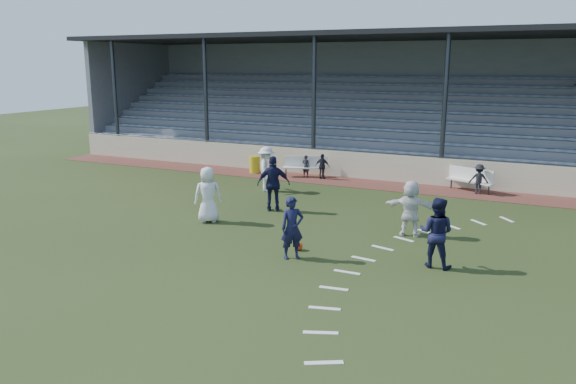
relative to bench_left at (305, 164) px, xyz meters
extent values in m
plane|color=#263315|center=(3.05, -10.83, -0.58)|extent=(90.00, 90.00, 0.00)
cube|color=#562A22|center=(3.05, -0.33, -0.57)|extent=(34.00, 2.00, 0.02)
cube|color=beige|center=(3.05, 0.72, 0.02)|extent=(34.00, 0.18, 1.20)
cube|color=silver|center=(0.00, -0.12, -0.13)|extent=(2.01, 1.11, 0.06)
cube|color=silver|center=(0.00, 0.10, 0.12)|extent=(1.88, 0.80, 0.54)
cylinder|color=#2F3137|center=(-0.79, -0.44, -0.36)|extent=(0.06, 0.06, 0.40)
cylinder|color=#2F3137|center=(0.79, 0.19, -0.36)|extent=(0.06, 0.06, 0.40)
cube|color=silver|center=(7.40, 0.01, -0.13)|extent=(2.00, 1.13, 0.06)
cube|color=silver|center=(7.40, 0.23, 0.12)|extent=(1.87, 0.82, 0.54)
cylinder|color=#2F3137|center=(6.62, 0.33, -0.36)|extent=(0.06, 0.06, 0.40)
cylinder|color=#2F3137|center=(8.19, -0.32, -0.36)|extent=(0.06, 0.06, 0.40)
cylinder|color=gold|center=(-2.56, -0.25, -0.16)|extent=(0.50, 0.50, 0.81)
sphere|color=red|center=(4.08, -9.78, -0.46)|extent=(0.24, 0.24, 0.24)
imported|color=silver|center=(0.14, -8.40, 0.35)|extent=(1.09, 1.01, 1.87)
imported|color=black|center=(4.19, -10.46, 0.28)|extent=(0.74, 0.72, 1.72)
imported|color=black|center=(7.83, -9.44, 0.34)|extent=(0.94, 0.75, 1.85)
imported|color=silver|center=(-0.27, -3.42, 0.34)|extent=(1.15, 1.38, 1.85)
imported|color=black|center=(1.45, -6.16, 0.41)|extent=(1.26, 0.97, 1.99)
imported|color=silver|center=(6.59, -7.03, 0.29)|extent=(1.66, 0.66, 1.75)
imported|color=black|center=(0.09, -0.13, -0.05)|extent=(0.39, 0.27, 1.03)
imported|color=black|center=(0.94, -0.20, 0.01)|extent=(0.70, 0.33, 1.16)
imported|color=black|center=(7.78, -0.29, 0.04)|extent=(0.85, 0.57, 1.22)
cube|color=gray|center=(3.05, 1.27, 0.02)|extent=(34.00, 0.80, 1.20)
cube|color=#8494A0|center=(3.05, 1.37, 0.67)|extent=(33.00, 0.28, 0.10)
cube|color=gray|center=(3.05, 2.07, 0.22)|extent=(34.00, 0.80, 1.60)
cube|color=#8494A0|center=(3.05, 2.17, 1.07)|extent=(33.00, 0.28, 0.10)
cube|color=gray|center=(3.05, 2.87, 0.42)|extent=(34.00, 0.80, 2.00)
cube|color=#8494A0|center=(3.05, 2.97, 1.47)|extent=(33.00, 0.28, 0.10)
cube|color=gray|center=(3.05, 3.67, 0.62)|extent=(34.00, 0.80, 2.40)
cube|color=#8494A0|center=(3.05, 3.77, 1.87)|extent=(33.00, 0.28, 0.10)
cube|color=gray|center=(3.05, 4.47, 0.82)|extent=(34.00, 0.80, 2.80)
cube|color=#8494A0|center=(3.05, 4.57, 2.27)|extent=(33.00, 0.28, 0.10)
cube|color=gray|center=(3.05, 5.27, 1.02)|extent=(34.00, 0.80, 3.20)
cube|color=#8494A0|center=(3.05, 5.37, 2.67)|extent=(33.00, 0.28, 0.10)
cube|color=gray|center=(3.05, 6.07, 1.22)|extent=(34.00, 0.80, 3.60)
cube|color=#8494A0|center=(3.05, 6.17, 3.07)|extent=(33.00, 0.28, 0.10)
cube|color=gray|center=(3.05, 6.87, 1.42)|extent=(34.00, 0.80, 4.00)
cube|color=#8494A0|center=(3.05, 6.97, 3.47)|extent=(33.00, 0.28, 0.10)
cube|color=gray|center=(3.05, 7.67, 1.62)|extent=(34.00, 0.80, 4.40)
cube|color=#8494A0|center=(3.05, 7.77, 3.87)|extent=(33.00, 0.28, 0.10)
cube|color=gray|center=(3.05, 8.27, 2.62)|extent=(34.00, 0.40, 6.40)
cube|color=gray|center=(-13.80, 4.67, 2.62)|extent=(0.30, 7.80, 6.40)
cube|color=black|center=(3.05, 4.37, 5.92)|extent=(34.60, 9.00, 0.22)
cylinder|color=#2F3137|center=(-11.95, 0.82, 2.67)|extent=(0.20, 0.20, 6.50)
cylinder|color=#2F3137|center=(-5.95, 0.82, 2.67)|extent=(0.20, 0.20, 6.50)
cylinder|color=#2F3137|center=(0.05, 0.82, 2.67)|extent=(0.20, 0.20, 6.50)
cylinder|color=#2F3137|center=(6.05, 0.82, 2.67)|extent=(0.20, 0.20, 6.50)
cylinder|color=#2F3137|center=(3.05, 0.72, 0.67)|extent=(34.00, 0.05, 0.05)
cube|color=white|center=(9.17, -3.82, -0.58)|extent=(0.54, 0.61, 0.01)
cube|color=white|center=(8.35, -4.61, -0.58)|extent=(0.59, 0.56, 0.01)
cube|color=white|center=(7.62, -5.49, -0.58)|extent=(0.64, 0.51, 0.01)
cube|color=white|center=(7.02, -6.45, -0.58)|extent=(0.67, 0.44, 0.01)
cube|color=white|center=(6.54, -7.49, -0.58)|extent=(0.70, 0.37, 0.01)
cube|color=white|center=(6.19, -8.57, -0.58)|extent=(0.71, 0.29, 0.01)
cube|color=white|center=(5.97, -9.69, -0.58)|extent=(0.71, 0.21, 0.01)
cube|color=white|center=(5.90, -10.83, -0.58)|extent=(0.70, 0.12, 0.01)
cube|color=white|center=(5.97, -11.97, -0.58)|extent=(0.71, 0.21, 0.01)
cube|color=white|center=(6.19, -13.09, -0.58)|extent=(0.71, 0.29, 0.01)
cube|color=white|center=(6.54, -14.17, -0.58)|extent=(0.70, 0.37, 0.01)
cube|color=white|center=(7.02, -15.21, -0.58)|extent=(0.67, 0.44, 0.01)
camera|label=1|loc=(10.31, -23.64, 4.62)|focal=35.00mm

